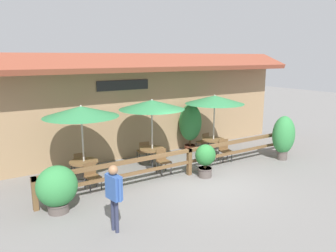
{
  "coord_description": "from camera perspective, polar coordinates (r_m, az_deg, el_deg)",
  "views": [
    {
      "loc": [
        -6.49,
        -7.83,
        4.1
      ],
      "look_at": [
        -0.67,
        1.39,
        1.78
      ],
      "focal_mm": 35.0,
      "sensor_mm": 36.0,
      "label": 1
    }
  ],
  "objects": [
    {
      "name": "chair_near_streetside",
      "position": [
        10.58,
        -13.13,
        -8.3
      ],
      "size": [
        0.46,
        0.46,
        0.86
      ],
      "rotation": [
        0.0,
        0.0,
        0.11
      ],
      "color": "brown",
      "rests_on": "ground"
    },
    {
      "name": "pedestrian",
      "position": [
        7.87,
        -9.4,
        -10.85
      ],
      "size": [
        0.28,
        0.57,
        1.65
      ],
      "rotation": [
        0.0,
        0.0,
        1.74
      ],
      "color": "#2D334C",
      "rests_on": "ground"
    },
    {
      "name": "dining_table_middle",
      "position": [
        12.28,
        -2.75,
        -4.59
      ],
      "size": [
        0.94,
        0.94,
        0.74
      ],
      "color": "brown",
      "rests_on": "ground"
    },
    {
      "name": "dining_table_far",
      "position": [
        13.76,
        7.91,
        -2.86
      ],
      "size": [
        0.94,
        0.94,
        0.74
      ],
      "color": "brown",
      "rests_on": "ground"
    },
    {
      "name": "patio_umbrella_near",
      "position": [
        10.75,
        -14.9,
        2.45
      ],
      "size": [
        2.4,
        2.4,
        2.6
      ],
      "color": "#B7B2A8",
      "rests_on": "ground"
    },
    {
      "name": "ground_plane",
      "position": [
        10.96,
        6.95,
        -10.03
      ],
      "size": [
        60.0,
        60.0,
        0.0
      ],
      "primitive_type": "plane",
      "color": "slate"
    },
    {
      "name": "building_facade",
      "position": [
        13.72,
        -3.71,
        3.89
      ],
      "size": [
        14.28,
        1.49,
        4.23
      ],
      "color": "#997A56",
      "rests_on": "ground"
    },
    {
      "name": "patio_umbrella_far",
      "position": [
        13.41,
        8.13,
        4.57
      ],
      "size": [
        2.4,
        2.4,
        2.6
      ],
      "color": "#B7B2A8",
      "rests_on": "ground"
    },
    {
      "name": "patio_railing",
      "position": [
        11.51,
        3.73,
        -5.21
      ],
      "size": [
        10.4,
        0.14,
        0.95
      ],
      "color": "brown",
      "rests_on": "ground"
    },
    {
      "name": "chair_far_wallside",
      "position": [
        14.36,
        6.18,
        -2.63
      ],
      "size": [
        0.48,
        0.48,
        0.86
      ],
      "rotation": [
        0.0,
        0.0,
        3.3
      ],
      "color": "brown",
      "rests_on": "ground"
    },
    {
      "name": "potted_plant_broad_leaf",
      "position": [
        13.91,
        19.48,
        -1.64
      ],
      "size": [
        0.93,
        0.84,
        1.79
      ],
      "color": "#564C47",
      "rests_on": "ground"
    },
    {
      "name": "chair_middle_wallside",
      "position": [
        12.91,
        -4.29,
        -4.28
      ],
      "size": [
        0.5,
        0.5,
        0.86
      ],
      "rotation": [
        0.0,
        0.0,
        2.94
      ],
      "color": "brown",
      "rests_on": "ground"
    },
    {
      "name": "chair_middle_streetside",
      "position": [
        11.74,
        -0.91,
        -5.92
      ],
      "size": [
        0.43,
        0.43,
        0.86
      ],
      "rotation": [
        0.0,
        0.0,
        -0.02
      ],
      "color": "brown",
      "rests_on": "ground"
    },
    {
      "name": "potted_plant_corner_fern",
      "position": [
        9.29,
        -18.76,
        -10.14
      ],
      "size": [
        1.08,
        0.98,
        1.29
      ],
      "color": "#564C47",
      "rests_on": "ground"
    },
    {
      "name": "potted_plant_tall_tropical",
      "position": [
        14.4,
        3.91,
        0.45
      ],
      "size": [
        1.02,
        0.92,
        2.08
      ],
      "color": "brown",
      "rests_on": "ground"
    },
    {
      "name": "dining_table_near",
      "position": [
        11.17,
        -14.41,
        -6.66
      ],
      "size": [
        0.94,
        0.94,
        0.74
      ],
      "color": "brown",
      "rests_on": "ground"
    },
    {
      "name": "potted_plant_small_flowering",
      "position": [
        11.38,
        6.52,
        -5.58
      ],
      "size": [
        0.73,
        0.66,
        1.15
      ],
      "color": "#564C47",
      "rests_on": "ground"
    },
    {
      "name": "chair_near_wallside",
      "position": [
        11.86,
        -15.27,
        -6.17
      ],
      "size": [
        0.42,
        0.42,
        0.86
      ],
      "rotation": [
        0.0,
        0.0,
        3.15
      ],
      "color": "brown",
      "rests_on": "ground"
    },
    {
      "name": "patio_umbrella_middle",
      "position": [
        11.89,
        -2.84,
        3.72
      ],
      "size": [
        2.4,
        2.4,
        2.6
      ],
      "color": "#B7B2A8",
      "rests_on": "ground"
    },
    {
      "name": "chair_far_streetside",
      "position": [
        13.25,
        9.84,
        -4.0
      ],
      "size": [
        0.51,
        0.51,
        0.86
      ],
      "rotation": [
        0.0,
        0.0,
        -0.26
      ],
      "color": "brown",
      "rests_on": "ground"
    }
  ]
}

